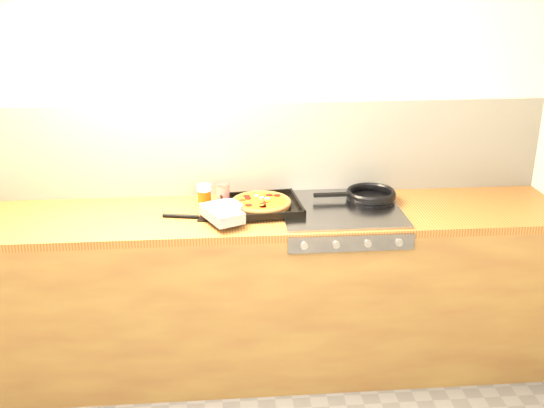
{
  "coord_description": "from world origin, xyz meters",
  "views": [
    {
      "loc": [
        -0.15,
        -1.88,
        2.08
      ],
      "look_at": [
        0.1,
        1.08,
        0.95
      ],
      "focal_mm": 42.0,
      "sensor_mm": 36.0,
      "label": 1
    }
  ],
  "objects": [
    {
      "name": "counter_run",
      "position": [
        0.0,
        1.1,
        0.45
      ],
      "size": [
        3.2,
        0.62,
        0.9
      ],
      "color": "olive",
      "rests_on": "ground"
    },
    {
      "name": "black_spatula",
      "position": [
        -0.3,
        1.04,
        0.91
      ],
      "size": [
        0.29,
        0.11,
        0.02
      ],
      "color": "black",
      "rests_on": "counter_run"
    },
    {
      "name": "room_shell",
      "position": [
        0.0,
        1.39,
        1.15
      ],
      "size": [
        3.2,
        3.2,
        3.2
      ],
      "color": "white",
      "rests_on": "ground"
    },
    {
      "name": "pizza_on_tray",
      "position": [
        -0.01,
        1.09,
        0.94
      ],
      "size": [
        0.52,
        0.49,
        0.07
      ],
      "color": "black",
      "rests_on": "stovetop"
    },
    {
      "name": "frying_pan",
      "position": [
        0.62,
        1.2,
        0.94
      ],
      "size": [
        0.44,
        0.27,
        0.04
      ],
      "color": "black",
      "rests_on": "stovetop"
    },
    {
      "name": "tomato_can",
      "position": [
        -0.14,
        1.27,
        0.95
      ],
      "size": [
        0.08,
        0.08,
        0.1
      ],
      "color": "#A20D0E",
      "rests_on": "counter_run"
    },
    {
      "name": "wooden_spoon",
      "position": [
        0.06,
        1.25,
        0.91
      ],
      "size": [
        0.3,
        0.04,
        0.02
      ],
      "color": "#9A6941",
      "rests_on": "counter_run"
    },
    {
      "name": "stovetop",
      "position": [
        0.45,
        1.1,
        0.91
      ],
      "size": [
        0.6,
        0.56,
        0.02
      ],
      "primitive_type": "cube",
      "color": "gray",
      "rests_on": "counter_run"
    },
    {
      "name": "juice_glass",
      "position": [
        -0.24,
        1.2,
        0.96
      ],
      "size": [
        0.09,
        0.09,
        0.12
      ],
      "color": "#CC450C",
      "rests_on": "counter_run"
    }
  ]
}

